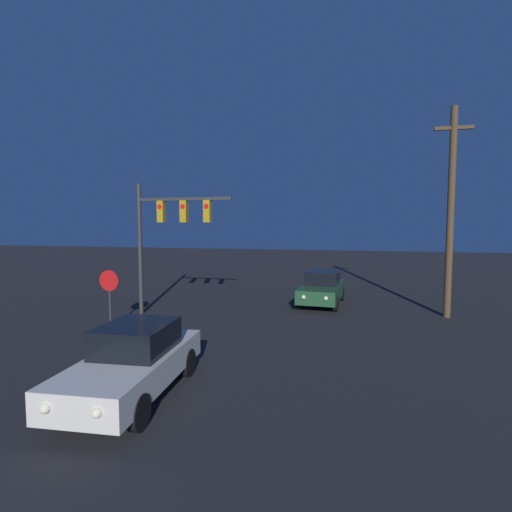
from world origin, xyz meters
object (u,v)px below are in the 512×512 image
Objects in this scene: car_far at (322,288)px; stop_sign at (109,288)px; car_near at (134,361)px; utility_pole at (451,210)px; traffic_signal_mast at (166,225)px.

car_far is 2.10× the size of stop_sign.
stop_sign is (-3.96, 4.98, 0.74)m from car_near.
stop_sign is (-7.27, -6.42, 0.74)m from car_far.
car_near is 0.54× the size of utility_pole.
traffic_signal_mast is 3.59m from stop_sign.
stop_sign is at bearing -158.21° from utility_pole.
utility_pole is (11.49, 2.45, 0.62)m from traffic_signal_mast.
traffic_signal_mast is 11.76m from utility_pole.
car_near is 1.00× the size of car_far.
car_near is at bearing -130.64° from utility_pole.
car_far is (3.32, 11.40, 0.00)m from car_near.
utility_pole is (12.53, 5.01, 2.90)m from stop_sign.
car_near is 0.83× the size of traffic_signal_mast.
traffic_signal_mast is at bearing 35.57° from car_far.
car_near and car_far have the same top height.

